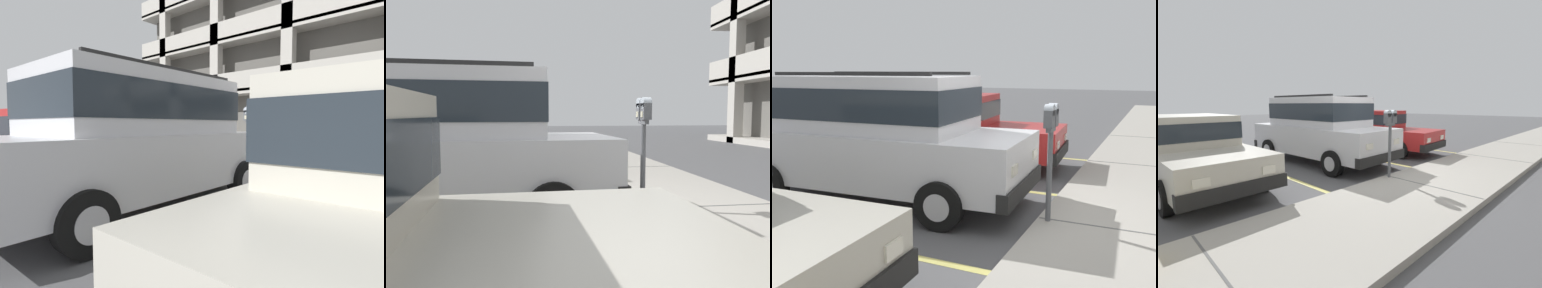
{
  "view_description": "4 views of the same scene",
  "coord_description": "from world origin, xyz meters",
  "views": [
    {
      "loc": [
        3.47,
        -5.2,
        1.27
      ],
      "look_at": [
        -0.3,
        -1.13,
        0.91
      ],
      "focal_mm": 28.0,
      "sensor_mm": 36.0,
      "label": 1
    },
    {
      "loc": [
        4.93,
        -1.25,
        1.43
      ],
      "look_at": [
        -0.04,
        -0.53,
        1.03
      ],
      "focal_mm": 35.0,
      "sensor_mm": 36.0,
      "label": 2
    },
    {
      "loc": [
        5.36,
        1.61,
        2.07
      ],
      "look_at": [
        -0.34,
        -1.05,
        0.97
      ],
      "focal_mm": 40.0,
      "sensor_mm": 36.0,
      "label": 3
    },
    {
      "loc": [
        4.71,
        3.79,
        1.77
      ],
      "look_at": [
        -0.08,
        -1.07,
        0.72
      ],
      "focal_mm": 24.0,
      "sensor_mm": 36.0,
      "label": 4
    }
  ],
  "objects": [
    {
      "name": "parking_meter_near",
      "position": [
        0.06,
        0.35,
        1.26
      ],
      "size": [
        0.35,
        0.12,
        1.53
      ],
      "color": "#595B60",
      "rests_on": "sidewalk"
    },
    {
      "name": "sidewalk",
      "position": [
        0.0,
        1.3,
        0.06
      ],
      "size": [
        40.0,
        2.2,
        0.12
      ],
      "color": "#ADA89E",
      "rests_on": "ground_plane"
    },
    {
      "name": "ground_plane",
      "position": [
        0.0,
        0.0,
        -0.05
      ],
      "size": [
        80.0,
        80.0,
        0.1
      ],
      "color": "#565659"
    },
    {
      "name": "silver_suv",
      "position": [
        -0.14,
        -2.45,
        1.09
      ],
      "size": [
        2.19,
        4.87,
        2.03
      ],
      "rotation": [
        0.0,
        0.0,
        0.05
      ],
      "color": "silver",
      "rests_on": "ground_plane"
    },
    {
      "name": "red_sedan",
      "position": [
        -2.98,
        -2.5,
        0.82
      ],
      "size": [
        2.08,
        4.6,
        1.54
      ],
      "rotation": [
        0.0,
        0.0,
        0.08
      ],
      "color": "red",
      "rests_on": "ground_plane"
    },
    {
      "name": "parking_stall_lines",
      "position": [
        1.53,
        -1.4,
        0.0
      ],
      "size": [
        12.33,
        4.8,
        0.01
      ],
      "color": "#DBD16B",
      "rests_on": "ground_plane"
    }
  ]
}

